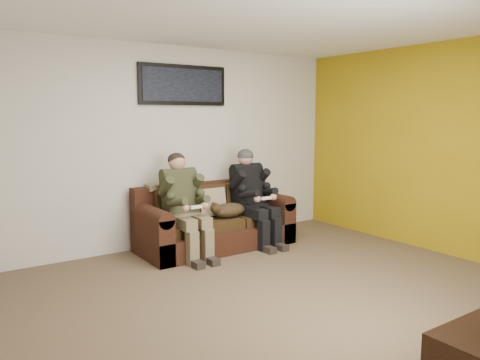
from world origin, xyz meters
TOP-DOWN VIEW (x-y plane):
  - floor at (0.00, 0.00)m, footprint 5.00×5.00m
  - ceiling at (0.00, 0.00)m, footprint 5.00×5.00m
  - wall_back at (0.00, 2.25)m, footprint 5.00×0.00m
  - wall_right at (2.50, 0.00)m, footprint 0.00×4.50m
  - accent_wall_right at (2.49, 0.00)m, footprint 0.00×4.50m
  - sofa at (0.30, 1.82)m, footprint 2.00×0.86m
  - throw_pillow at (0.30, 1.86)m, footprint 0.38×0.18m
  - throw_blanket at (-0.30, 2.07)m, footprint 0.41×0.20m
  - person_left at (-0.21, 1.66)m, footprint 0.51×0.87m
  - person_right at (0.81, 1.66)m, footprint 0.51×0.86m
  - cat at (0.42, 1.65)m, footprint 0.66×0.26m
  - framed_poster at (0.10, 2.22)m, footprint 1.25×0.05m

SIDE VIEW (x-z plane):
  - floor at x=0.00m, z-range 0.00..0.00m
  - sofa at x=0.30m, z-range -0.10..0.72m
  - cat at x=0.42m, z-range 0.38..0.62m
  - throw_pillow at x=0.30m, z-range 0.39..0.77m
  - person_left at x=-0.21m, z-range 0.07..1.32m
  - person_right at x=0.81m, z-range 0.07..1.33m
  - throw_blanket at x=-0.30m, z-range 0.78..0.85m
  - wall_back at x=0.00m, z-range -1.20..3.80m
  - wall_right at x=2.50m, z-range -0.95..3.55m
  - accent_wall_right at x=2.49m, z-range -0.95..3.55m
  - framed_poster at x=0.10m, z-range 1.84..2.36m
  - ceiling at x=0.00m, z-range 2.60..2.60m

